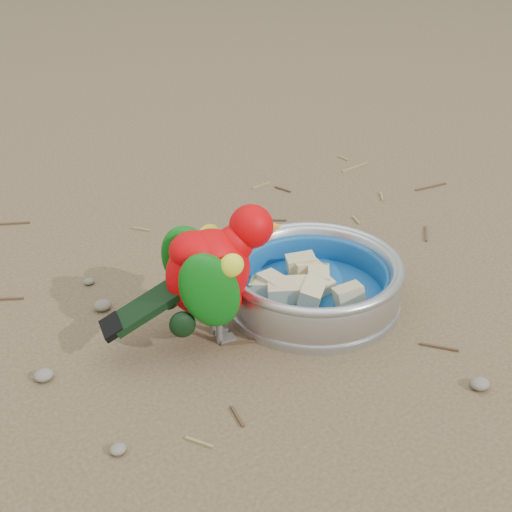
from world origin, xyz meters
TOP-DOWN VIEW (x-y plane):
  - ground at (0.00, 0.00)m, footprint 60.00×60.00m
  - food_bowl at (-0.00, 0.02)m, footprint 0.22×0.22m
  - bowl_wall at (-0.00, 0.02)m, footprint 0.22×0.22m
  - fruit_wedges at (-0.00, 0.02)m, footprint 0.13×0.13m
  - lory_parrot at (-0.14, 0.02)m, footprint 0.21×0.12m
  - ground_debris at (0.05, 0.04)m, footprint 0.90×0.80m

SIDE VIEW (x-z plane):
  - ground at x=0.00m, z-range 0.00..0.00m
  - ground_debris at x=0.05m, z-range 0.00..0.01m
  - food_bowl at x=0.00m, z-range 0.00..0.02m
  - fruit_wedges at x=0.00m, z-range 0.02..0.05m
  - bowl_wall at x=0.00m, z-range 0.02..0.06m
  - lory_parrot at x=-0.14m, z-range 0.00..0.16m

